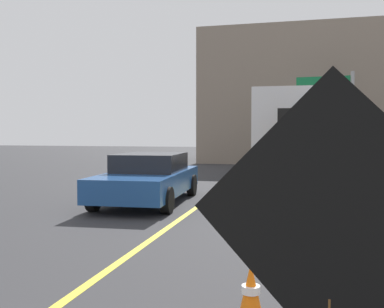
{
  "coord_description": "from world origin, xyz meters",
  "views": [
    {
      "loc": [
        2.68,
        -0.38,
        1.97
      ],
      "look_at": [
        1.14,
        5.8,
        1.67
      ],
      "focal_mm": 41.14,
      "sensor_mm": 36.0,
      "label": 1
    }
  ],
  "objects_px": {
    "highway_guide_sign": "(335,104)",
    "traffic_cone_near_sign": "(251,294)",
    "roadwork_sign": "(331,223)",
    "traffic_cone_mid_lane": "(280,230)",
    "pickup_car": "(149,178)",
    "traffic_cone_far_lane": "(274,203)",
    "box_truck": "(288,135)",
    "arrow_board_trailer": "(304,183)"
  },
  "relations": [
    {
      "from": "highway_guide_sign",
      "to": "traffic_cone_near_sign",
      "type": "bearing_deg",
      "value": -96.45
    },
    {
      "from": "roadwork_sign",
      "to": "traffic_cone_mid_lane",
      "type": "bearing_deg",
      "value": 95.92
    },
    {
      "from": "roadwork_sign",
      "to": "pickup_car",
      "type": "relative_size",
      "value": 0.47
    },
    {
      "from": "roadwork_sign",
      "to": "traffic_cone_far_lane",
      "type": "height_order",
      "value": "roadwork_sign"
    },
    {
      "from": "traffic_cone_mid_lane",
      "to": "traffic_cone_far_lane",
      "type": "distance_m",
      "value": 2.86
    },
    {
      "from": "roadwork_sign",
      "to": "highway_guide_sign",
      "type": "bearing_deg",
      "value": 85.93
    },
    {
      "from": "roadwork_sign",
      "to": "traffic_cone_mid_lane",
      "type": "height_order",
      "value": "roadwork_sign"
    },
    {
      "from": "roadwork_sign",
      "to": "traffic_cone_near_sign",
      "type": "height_order",
      "value": "roadwork_sign"
    },
    {
      "from": "box_truck",
      "to": "arrow_board_trailer",
      "type": "bearing_deg",
      "value": -82.4
    },
    {
      "from": "roadwork_sign",
      "to": "traffic_cone_far_lane",
      "type": "xyz_separation_m",
      "value": [
        -0.76,
        7.62,
        -1.1
      ]
    },
    {
      "from": "box_truck",
      "to": "traffic_cone_near_sign",
      "type": "height_order",
      "value": "box_truck"
    },
    {
      "from": "arrow_board_trailer",
      "to": "traffic_cone_far_lane",
      "type": "bearing_deg",
      "value": -102.23
    },
    {
      "from": "roadwork_sign",
      "to": "traffic_cone_near_sign",
      "type": "xyz_separation_m",
      "value": [
        -0.65,
        1.9,
        -1.15
      ]
    },
    {
      "from": "box_truck",
      "to": "highway_guide_sign",
      "type": "xyz_separation_m",
      "value": [
        2.16,
        5.0,
        1.54
      ]
    },
    {
      "from": "traffic_cone_far_lane",
      "to": "box_truck",
      "type": "bearing_deg",
      "value": 89.58
    },
    {
      "from": "traffic_cone_near_sign",
      "to": "traffic_cone_mid_lane",
      "type": "xyz_separation_m",
      "value": [
        0.15,
        2.87,
        0.04
      ]
    },
    {
      "from": "arrow_board_trailer",
      "to": "pickup_car",
      "type": "xyz_separation_m",
      "value": [
        -4.3,
        -1.57,
        0.22
      ]
    },
    {
      "from": "pickup_car",
      "to": "highway_guide_sign",
      "type": "xyz_separation_m",
      "value": [
        5.83,
        11.31,
        2.72
      ]
    },
    {
      "from": "roadwork_sign",
      "to": "box_truck",
      "type": "height_order",
      "value": "box_truck"
    },
    {
      "from": "roadwork_sign",
      "to": "box_truck",
      "type": "bearing_deg",
      "value": 92.57
    },
    {
      "from": "traffic_cone_far_lane",
      "to": "traffic_cone_mid_lane",
      "type": "bearing_deg",
      "value": -84.75
    },
    {
      "from": "pickup_car",
      "to": "traffic_cone_near_sign",
      "type": "xyz_separation_m",
      "value": [
        3.72,
        -7.33,
        -0.37
      ]
    },
    {
      "from": "traffic_cone_near_sign",
      "to": "arrow_board_trailer",
      "type": "bearing_deg",
      "value": 86.26
    },
    {
      "from": "box_truck",
      "to": "traffic_cone_mid_lane",
      "type": "relative_size",
      "value": 10.11
    },
    {
      "from": "traffic_cone_near_sign",
      "to": "traffic_cone_far_lane",
      "type": "distance_m",
      "value": 5.72
    },
    {
      "from": "arrow_board_trailer",
      "to": "traffic_cone_near_sign",
      "type": "xyz_separation_m",
      "value": [
        -0.58,
        -8.9,
        -0.16
      ]
    },
    {
      "from": "roadwork_sign",
      "to": "traffic_cone_near_sign",
      "type": "bearing_deg",
      "value": 108.82
    },
    {
      "from": "traffic_cone_near_sign",
      "to": "pickup_car",
      "type": "bearing_deg",
      "value": 116.89
    },
    {
      "from": "traffic_cone_near_sign",
      "to": "box_truck",
      "type": "bearing_deg",
      "value": 90.21
    },
    {
      "from": "box_truck",
      "to": "pickup_car",
      "type": "relative_size",
      "value": 1.53
    },
    {
      "from": "box_truck",
      "to": "traffic_cone_mid_lane",
      "type": "height_order",
      "value": "box_truck"
    },
    {
      "from": "roadwork_sign",
      "to": "highway_guide_sign",
      "type": "xyz_separation_m",
      "value": [
        1.46,
        20.54,
        1.95
      ]
    },
    {
      "from": "box_truck",
      "to": "traffic_cone_near_sign",
      "type": "bearing_deg",
      "value": -89.79
    },
    {
      "from": "arrow_board_trailer",
      "to": "traffic_cone_near_sign",
      "type": "relative_size",
      "value": 4.1
    },
    {
      "from": "roadwork_sign",
      "to": "arrow_board_trailer",
      "type": "bearing_deg",
      "value": 90.35
    },
    {
      "from": "arrow_board_trailer",
      "to": "traffic_cone_far_lane",
      "type": "xyz_separation_m",
      "value": [
        -0.69,
        -3.19,
        -0.11
      ]
    },
    {
      "from": "highway_guide_sign",
      "to": "traffic_cone_near_sign",
      "type": "relative_size",
      "value": 7.59
    },
    {
      "from": "pickup_car",
      "to": "traffic_cone_near_sign",
      "type": "relative_size",
      "value": 7.51
    },
    {
      "from": "roadwork_sign",
      "to": "box_truck",
      "type": "relative_size",
      "value": 0.31
    },
    {
      "from": "traffic_cone_near_sign",
      "to": "traffic_cone_mid_lane",
      "type": "distance_m",
      "value": 2.87
    },
    {
      "from": "pickup_car",
      "to": "traffic_cone_mid_lane",
      "type": "bearing_deg",
      "value": -49.06
    },
    {
      "from": "arrow_board_trailer",
      "to": "highway_guide_sign",
      "type": "height_order",
      "value": "highway_guide_sign"
    }
  ]
}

